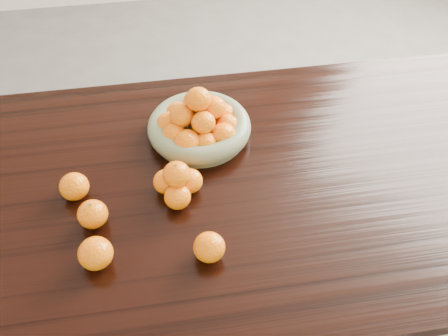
{
  "coord_description": "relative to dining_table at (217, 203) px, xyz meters",
  "views": [
    {
      "loc": [
        -0.12,
        -0.92,
        1.79
      ],
      "look_at": [
        0.02,
        -0.02,
        0.83
      ],
      "focal_mm": 40.0,
      "sensor_mm": 36.0,
      "label": 1
    }
  ],
  "objects": [
    {
      "name": "orange_pyramid",
      "position": [
        -0.11,
        -0.02,
        0.14
      ],
      "size": [
        0.13,
        0.13,
        0.12
      ],
      "rotation": [
        0.0,
        0.0,
        -0.12
      ],
      "color": "orange",
      "rests_on": "dining_table"
    },
    {
      "name": "loose_orange_3",
      "position": [
        -0.38,
        0.02,
        0.13
      ],
      "size": [
        0.08,
        0.08,
        0.07
      ],
      "primitive_type": "ellipsoid",
      "color": "orange",
      "rests_on": "dining_table"
    },
    {
      "name": "loose_orange_0",
      "position": [
        -0.33,
        -0.09,
        0.13
      ],
      "size": [
        0.08,
        0.08,
        0.07
      ],
      "primitive_type": "ellipsoid",
      "color": "orange",
      "rests_on": "dining_table"
    },
    {
      "name": "fruit_bowl",
      "position": [
        -0.03,
        0.2,
        0.14
      ],
      "size": [
        0.31,
        0.31,
        0.17
      ],
      "rotation": [
        0.0,
        0.0,
        -0.35
      ],
      "color": "#707757",
      "rests_on": "dining_table"
    },
    {
      "name": "loose_orange_2",
      "position": [
        -0.05,
        -0.23,
        0.13
      ],
      "size": [
        0.08,
        0.08,
        0.07
      ],
      "primitive_type": "ellipsoid",
      "color": "orange",
      "rests_on": "dining_table"
    },
    {
      "name": "loose_orange_1",
      "position": [
        -0.32,
        -0.21,
        0.13
      ],
      "size": [
        0.08,
        0.08,
        0.08
      ],
      "primitive_type": "ellipsoid",
      "color": "orange",
      "rests_on": "dining_table"
    },
    {
      "name": "dining_table",
      "position": [
        0.0,
        0.0,
        0.0
      ],
      "size": [
        2.0,
        1.0,
        0.75
      ],
      "color": "black",
      "rests_on": "ground"
    },
    {
      "name": "ground",
      "position": [
        0.0,
        0.0,
        -0.66
      ],
      "size": [
        5.0,
        5.0,
        0.0
      ],
      "primitive_type": "plane",
      "color": "#5B5956",
      "rests_on": "ground"
    }
  ]
}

